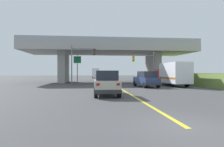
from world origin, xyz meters
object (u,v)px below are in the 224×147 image
at_px(suv_crossing, 146,79).
at_px(highway_sign, 77,63).
at_px(box_truck, 172,74).
at_px(semi_truck_distant, 96,73).
at_px(suv_lead, 106,83).
at_px(sedan_oncoming, 105,76).
at_px(traffic_signal_nearside, 146,63).
at_px(traffic_signal_farside, 80,59).

relative_size(suv_crossing, highway_sign, 0.97).
xyz_separation_m(box_truck, semi_truck_distant, (-10.08, 37.58, 0.00)).
xyz_separation_m(suv_lead, highway_sign, (-3.74, 17.36, 2.46)).
bearing_deg(sedan_oncoming, suv_crossing, -78.47).
relative_size(box_truck, traffic_signal_nearside, 1.48).
bearing_deg(semi_truck_distant, suv_lead, -89.81).
distance_m(suv_lead, traffic_signal_farside, 14.34).
height_order(box_truck, traffic_signal_nearside, traffic_signal_nearside).
bearing_deg(suv_crossing, traffic_signal_nearside, 67.50).
bearing_deg(box_truck, suv_crossing, -159.11).
distance_m(sedan_oncoming, traffic_signal_farside, 15.16).
xyz_separation_m(suv_lead, box_truck, (9.92, 9.56, 0.65)).
height_order(suv_lead, highway_sign, highway_sign).
distance_m(sedan_oncoming, semi_truck_distant, 19.47).
height_order(suv_lead, suv_crossing, same).
bearing_deg(traffic_signal_farside, suv_lead, -77.26).
bearing_deg(sedan_oncoming, traffic_signal_farside, -108.77).
distance_m(traffic_signal_nearside, semi_truck_distant, 34.58).
xyz_separation_m(traffic_signal_farside, highway_sign, (-0.65, 3.67, -0.47)).
bearing_deg(suv_lead, highway_sign, 102.16).
height_order(traffic_signal_farside, semi_truck_distant, traffic_signal_farside).
relative_size(traffic_signal_nearside, traffic_signal_farside, 0.84).
bearing_deg(highway_sign, semi_truck_distant, 83.14).
height_order(highway_sign, semi_truck_distant, highway_sign).
xyz_separation_m(box_truck, traffic_signal_nearside, (-2.67, 3.84, 1.64)).
height_order(suv_crossing, box_truck, box_truck).
height_order(box_truck, semi_truck_distant, semi_truck_distant).
relative_size(box_truck, semi_truck_distant, 1.08).
bearing_deg(traffic_signal_farside, highway_sign, 99.98).
height_order(suv_lead, sedan_oncoming, same).
bearing_deg(box_truck, semi_truck_distant, 105.01).
relative_size(highway_sign, semi_truck_distant, 0.69).
relative_size(suv_lead, semi_truck_distant, 0.68).
bearing_deg(traffic_signal_nearside, highway_sign, 160.21).
bearing_deg(highway_sign, sedan_oncoming, 62.46).
bearing_deg(suv_crossing, suv_lead, -132.62).
height_order(suv_crossing, traffic_signal_farside, traffic_signal_farside).
bearing_deg(traffic_signal_nearside, suv_crossing, -105.63).
xyz_separation_m(suv_lead, sedan_oncoming, (1.69, 27.77, -0.00)).
xyz_separation_m(suv_crossing, traffic_signal_farside, (-8.83, 5.73, 2.94)).
distance_m(box_truck, sedan_oncoming, 20.00).
bearing_deg(suv_crossing, box_truck, 14.02).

